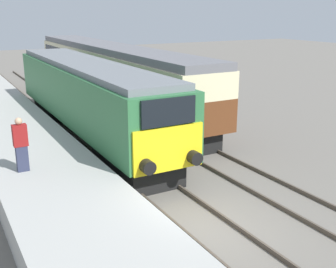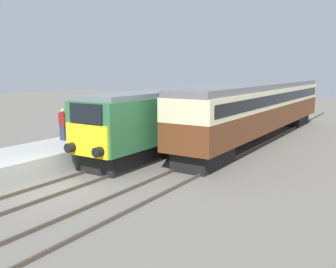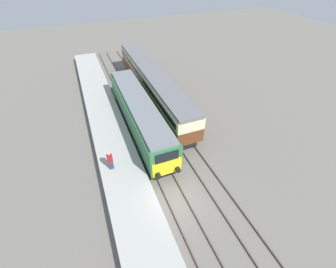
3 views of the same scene
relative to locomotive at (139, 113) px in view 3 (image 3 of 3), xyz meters
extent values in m
plane|color=slate|center=(0.00, -9.91, -2.08)|extent=(120.00, 120.00, 0.00)
cube|color=#A8A8A3|center=(-3.30, -1.91, -1.59)|extent=(3.50, 50.00, 0.98)
cube|color=#4C4238|center=(-0.72, -4.91, -2.01)|extent=(0.07, 60.00, 0.14)
cube|color=#4C4238|center=(0.72, -4.91, -2.01)|extent=(0.07, 60.00, 0.14)
cube|color=#4C4238|center=(2.68, -4.91, -2.01)|extent=(0.07, 60.00, 0.14)
cube|color=#4C4238|center=(4.12, -4.91, -2.01)|extent=(0.07, 60.00, 0.14)
cube|color=black|center=(0.00, -5.22, -1.58)|extent=(2.03, 4.00, 1.00)
cube|color=black|center=(0.00, 5.31, -1.58)|extent=(2.03, 4.00, 1.00)
cube|color=#2D6B3D|center=(0.00, 0.04, 0.13)|extent=(2.70, 15.53, 2.42)
cube|color=yellow|center=(0.00, -7.76, -0.35)|extent=(2.48, 0.10, 1.45)
cube|color=black|center=(0.00, -7.76, 0.86)|extent=(1.89, 0.10, 0.87)
cube|color=slate|center=(0.00, 0.04, 1.46)|extent=(2.38, 14.91, 0.24)
cylinder|color=black|center=(-0.85, -7.97, -0.73)|extent=(0.44, 0.35, 0.44)
cylinder|color=black|center=(0.85, -7.97, -0.73)|extent=(0.44, 0.35, 0.44)
cube|color=black|center=(3.40, -2.99, -1.61)|extent=(1.89, 3.60, 0.95)
cube|color=black|center=(3.40, 14.46, -1.61)|extent=(1.89, 3.60, 0.95)
cube|color=brown|center=(3.40, 5.74, -0.40)|extent=(2.70, 21.84, 1.45)
cube|color=beige|center=(3.40, 5.74, 0.90)|extent=(2.71, 21.84, 1.14)
cube|color=black|center=(3.40, 5.74, 0.90)|extent=(2.75, 20.97, 0.63)
cube|color=slate|center=(3.40, 5.74, 1.65)|extent=(2.48, 21.84, 0.36)
cube|color=#2D334C|center=(-4.06, -5.45, -0.68)|extent=(0.36, 0.24, 0.84)
cube|color=maroon|center=(-4.06, -5.45, 0.08)|extent=(0.44, 0.26, 0.70)
sphere|color=tan|center=(-4.06, -5.45, 0.55)|extent=(0.23, 0.23, 0.23)
camera|label=1|loc=(-6.15, -18.76, 3.88)|focal=45.00mm
camera|label=2|loc=(11.79, -19.55, 2.74)|focal=40.00mm
camera|label=3|loc=(-4.46, -19.02, 13.02)|focal=24.00mm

